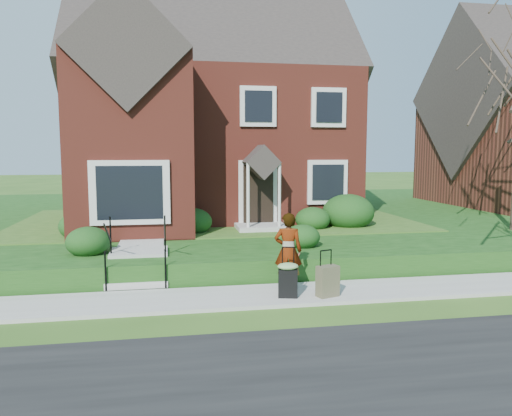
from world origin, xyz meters
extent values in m
plane|color=#2D5119|center=(0.00, 0.00, 0.00)|extent=(120.00, 120.00, 0.00)
cube|color=#9E9B93|center=(0.00, 0.00, 0.04)|extent=(60.00, 1.60, 0.08)
cube|color=#143C10|center=(4.00, 10.90, 0.30)|extent=(44.00, 20.00, 0.60)
cube|color=#9E9B93|center=(-2.50, 5.00, 0.63)|extent=(1.20, 6.00, 0.06)
cube|color=maroon|center=(0.00, 10.00, 3.30)|extent=(10.00, 8.00, 5.40)
cube|color=maroon|center=(-2.80, 5.20, 3.30)|extent=(3.60, 2.40, 5.40)
cube|color=beige|center=(-2.80, 4.05, 2.00)|extent=(2.20, 0.30, 1.80)
cube|color=black|center=(1.20, 5.94, 1.65)|extent=(1.00, 0.12, 2.10)
cube|color=black|center=(3.60, 5.95, 2.10)|extent=(1.40, 0.10, 1.50)
cube|color=maroon|center=(3.00, 10.00, 8.20)|extent=(0.90, 0.90, 3.00)
cube|color=#9E9B93|center=(-2.50, 1.00, 0.15)|extent=(1.40, 0.30, 0.15)
cube|color=#9E9B93|center=(-2.50, 1.30, 0.30)|extent=(1.40, 0.30, 0.15)
cube|color=#9E9B93|center=(-2.50, 1.60, 0.45)|extent=(1.40, 0.30, 0.15)
cube|color=#9E9B93|center=(-2.50, 1.90, 0.60)|extent=(1.40, 0.30, 0.15)
cube|color=#9E9B93|center=(-2.50, 2.45, 0.60)|extent=(1.40, 0.80, 0.15)
cylinder|color=black|center=(-3.15, 0.85, 0.53)|extent=(0.04, 0.04, 0.90)
cylinder|color=black|center=(-3.15, 2.05, 1.13)|extent=(0.04, 0.04, 0.90)
cylinder|color=black|center=(-1.85, 0.85, 0.53)|extent=(0.04, 0.04, 0.90)
cylinder|color=black|center=(-1.85, 2.05, 1.13)|extent=(0.04, 0.04, 0.90)
ellipsoid|color=#103511|center=(-4.35, 5.05, 1.03)|extent=(1.22, 1.22, 0.86)
ellipsoid|color=#103511|center=(-1.01, 5.32, 1.03)|extent=(1.24, 1.24, 0.86)
ellipsoid|color=#103511|center=(2.93, 5.39, 1.00)|extent=(1.15, 1.15, 0.80)
ellipsoid|color=#103511|center=(4.27, 5.70, 1.22)|extent=(1.76, 1.76, 1.23)
ellipsoid|color=#103511|center=(-3.75, 2.50, 0.98)|extent=(1.09, 1.09, 0.76)
ellipsoid|color=#103511|center=(1.77, 2.48, 0.93)|extent=(0.95, 0.95, 0.66)
imported|color=#999999|center=(0.87, 0.39, 0.94)|extent=(0.71, 0.57, 1.71)
cube|color=black|center=(0.69, -0.32, 0.38)|extent=(0.45, 0.31, 0.61)
cylinder|color=black|center=(0.69, -0.32, 1.14)|extent=(0.24, 0.09, 0.03)
cylinder|color=black|center=(0.57, -0.32, 0.91)|extent=(0.02, 0.02, 0.45)
cylinder|color=black|center=(0.81, -0.32, 0.91)|extent=(0.02, 0.02, 0.45)
cylinder|color=black|center=(0.55, -0.32, 0.11)|extent=(0.05, 0.07, 0.06)
cylinder|color=black|center=(0.83, -0.32, 0.11)|extent=(0.05, 0.07, 0.06)
ellipsoid|color=#78A65E|center=(0.69, -0.32, 0.76)|extent=(0.52, 0.46, 0.14)
cube|color=brown|center=(1.54, -0.41, 0.41)|extent=(0.52, 0.39, 0.66)
cylinder|color=black|center=(1.54, -0.41, 1.06)|extent=(0.27, 0.11, 0.03)
cylinder|color=black|center=(1.40, -0.41, 0.90)|extent=(0.02, 0.02, 0.32)
cylinder|color=black|center=(1.67, -0.41, 0.90)|extent=(0.02, 0.02, 0.32)
cylinder|color=black|center=(1.38, -0.41, 0.11)|extent=(0.06, 0.07, 0.06)
cylinder|color=black|center=(1.70, -0.41, 0.11)|extent=(0.06, 0.07, 0.06)
camera|label=1|loc=(-1.78, -10.30, 3.16)|focal=35.00mm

